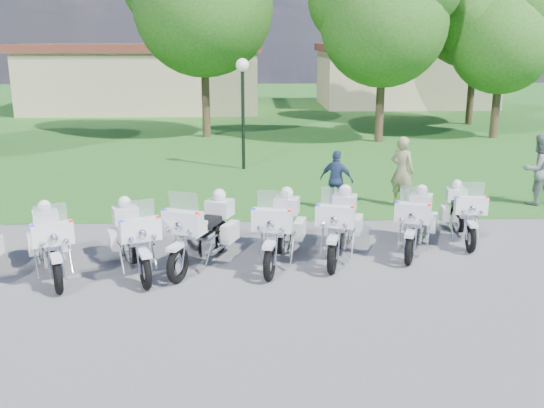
{
  "coord_description": "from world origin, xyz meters",
  "views": [
    {
      "loc": [
        0.45,
        -11.4,
        4.39
      ],
      "look_at": [
        0.94,
        1.2,
        0.95
      ],
      "focal_mm": 40.0,
      "sensor_mm": 36.0,
      "label": 1
    }
  ],
  "objects_px": {
    "motorcycle_3": "(203,231)",
    "motorcycle_5": "(340,224)",
    "motorcycle_1": "(50,242)",
    "motorcycle_6": "(416,221)",
    "motorcycle_4": "(280,228)",
    "bystander_b": "(538,170)",
    "motorcycle_7": "(462,212)",
    "bystander_a": "(402,171)",
    "lamp_post": "(243,85)",
    "motorcycle_2": "(133,238)",
    "bystander_c": "(337,180)"
  },
  "relations": [
    {
      "from": "motorcycle_7",
      "to": "motorcycle_6",
      "type": "bearing_deg",
      "value": 36.4
    },
    {
      "from": "motorcycle_4",
      "to": "bystander_c",
      "type": "distance_m",
      "value": 4.22
    },
    {
      "from": "motorcycle_3",
      "to": "motorcycle_5",
      "type": "xyz_separation_m",
      "value": [
        2.8,
        0.36,
        -0.01
      ]
    },
    {
      "from": "motorcycle_2",
      "to": "motorcycle_4",
      "type": "xyz_separation_m",
      "value": [
        2.87,
        0.4,
        0.03
      ]
    },
    {
      "from": "motorcycle_5",
      "to": "bystander_b",
      "type": "bearing_deg",
      "value": -131.08
    },
    {
      "from": "lamp_post",
      "to": "bystander_a",
      "type": "xyz_separation_m",
      "value": [
        4.3,
        -4.94,
        -1.93
      ]
    },
    {
      "from": "motorcycle_4",
      "to": "bystander_b",
      "type": "xyz_separation_m",
      "value": [
        7.23,
        4.15,
        0.26
      ]
    },
    {
      "from": "lamp_post",
      "to": "bystander_b",
      "type": "distance_m",
      "value": 9.63
    },
    {
      "from": "motorcycle_7",
      "to": "bystander_b",
      "type": "xyz_separation_m",
      "value": [
        3.05,
        2.86,
        0.35
      ]
    },
    {
      "from": "motorcycle_2",
      "to": "motorcycle_7",
      "type": "bearing_deg",
      "value": 172.24
    },
    {
      "from": "motorcycle_7",
      "to": "bystander_a",
      "type": "bearing_deg",
      "value": -70.55
    },
    {
      "from": "motorcycle_5",
      "to": "bystander_b",
      "type": "distance_m",
      "value": 7.13
    },
    {
      "from": "motorcycle_3",
      "to": "motorcycle_5",
      "type": "relative_size",
      "value": 0.98
    },
    {
      "from": "motorcycle_1",
      "to": "bystander_a",
      "type": "bearing_deg",
      "value": -171.57
    },
    {
      "from": "motorcycle_7",
      "to": "motorcycle_5",
      "type": "bearing_deg",
      "value": 25.81
    },
    {
      "from": "motorcycle_4",
      "to": "motorcycle_5",
      "type": "bearing_deg",
      "value": -154.62
    },
    {
      "from": "motorcycle_3",
      "to": "bystander_b",
      "type": "height_order",
      "value": "bystander_b"
    },
    {
      "from": "motorcycle_5",
      "to": "motorcycle_1",
      "type": "bearing_deg",
      "value": 24.17
    },
    {
      "from": "motorcycle_4",
      "to": "motorcycle_5",
      "type": "xyz_separation_m",
      "value": [
        1.26,
        0.26,
        -0.01
      ]
    },
    {
      "from": "motorcycle_6",
      "to": "lamp_post",
      "type": "xyz_separation_m",
      "value": [
        -3.73,
        8.54,
        2.22
      ]
    },
    {
      "from": "motorcycle_6",
      "to": "bystander_c",
      "type": "xyz_separation_m",
      "value": [
        -1.24,
        3.29,
        0.13
      ]
    },
    {
      "from": "motorcycle_6",
      "to": "motorcycle_2",
      "type": "bearing_deg",
      "value": 31.58
    },
    {
      "from": "lamp_post",
      "to": "motorcycle_5",
      "type": "bearing_deg",
      "value": -76.97
    },
    {
      "from": "lamp_post",
      "to": "motorcycle_3",
      "type": "bearing_deg",
      "value": -94.64
    },
    {
      "from": "motorcycle_3",
      "to": "bystander_c",
      "type": "xyz_separation_m",
      "value": [
        3.24,
        3.96,
        0.08
      ]
    },
    {
      "from": "motorcycle_2",
      "to": "bystander_c",
      "type": "distance_m",
      "value": 6.25
    },
    {
      "from": "motorcycle_4",
      "to": "motorcycle_1",
      "type": "bearing_deg",
      "value": 20.86
    },
    {
      "from": "motorcycle_5",
      "to": "motorcycle_7",
      "type": "height_order",
      "value": "motorcycle_5"
    },
    {
      "from": "motorcycle_4",
      "to": "motorcycle_6",
      "type": "height_order",
      "value": "motorcycle_4"
    },
    {
      "from": "motorcycle_6",
      "to": "bystander_a",
      "type": "relative_size",
      "value": 1.16
    },
    {
      "from": "motorcycle_2",
      "to": "motorcycle_3",
      "type": "distance_m",
      "value": 1.36
    },
    {
      "from": "motorcycle_4",
      "to": "motorcycle_5",
      "type": "distance_m",
      "value": 1.28
    },
    {
      "from": "motorcycle_2",
      "to": "bystander_b",
      "type": "xyz_separation_m",
      "value": [
        10.1,
        4.55,
        0.29
      ]
    },
    {
      "from": "motorcycle_7",
      "to": "bystander_b",
      "type": "distance_m",
      "value": 4.2
    },
    {
      "from": "motorcycle_2",
      "to": "motorcycle_5",
      "type": "height_order",
      "value": "motorcycle_5"
    },
    {
      "from": "motorcycle_5",
      "to": "motorcycle_6",
      "type": "height_order",
      "value": "motorcycle_5"
    },
    {
      "from": "motorcycle_5",
      "to": "bystander_a",
      "type": "xyz_separation_m",
      "value": [
        2.26,
        3.91,
        0.25
      ]
    },
    {
      "from": "motorcycle_1",
      "to": "bystander_b",
      "type": "xyz_separation_m",
      "value": [
        11.63,
        4.71,
        0.3
      ]
    },
    {
      "from": "motorcycle_5",
      "to": "motorcycle_7",
      "type": "bearing_deg",
      "value": -144.78
    },
    {
      "from": "lamp_post",
      "to": "motorcycle_4",
      "type": "bearing_deg",
      "value": -85.02
    },
    {
      "from": "motorcycle_6",
      "to": "motorcycle_7",
      "type": "distance_m",
      "value": 1.43
    },
    {
      "from": "motorcycle_1",
      "to": "motorcycle_5",
      "type": "relative_size",
      "value": 0.93
    },
    {
      "from": "motorcycle_2",
      "to": "bystander_b",
      "type": "distance_m",
      "value": 11.08
    },
    {
      "from": "motorcycle_1",
      "to": "motorcycle_2",
      "type": "xyz_separation_m",
      "value": [
        1.54,
        0.16,
        0.01
      ]
    },
    {
      "from": "bystander_a",
      "to": "motorcycle_3",
      "type": "bearing_deg",
      "value": 83.94
    },
    {
      "from": "motorcycle_5",
      "to": "motorcycle_3",
      "type": "bearing_deg",
      "value": 23.12
    },
    {
      "from": "motorcycle_1",
      "to": "motorcycle_6",
      "type": "relative_size",
      "value": 1.02
    },
    {
      "from": "bystander_a",
      "to": "bystander_b",
      "type": "distance_m",
      "value": 3.72
    },
    {
      "from": "motorcycle_3",
      "to": "motorcycle_6",
      "type": "bearing_deg",
      "value": -148.52
    },
    {
      "from": "motorcycle_3",
      "to": "bystander_c",
      "type": "height_order",
      "value": "motorcycle_3"
    }
  ]
}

